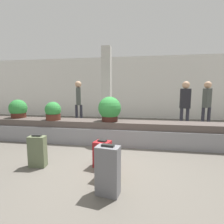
{
  "coord_description": "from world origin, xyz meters",
  "views": [
    {
      "loc": [
        0.81,
        -3.25,
        1.49
      ],
      "look_at": [
        0.0,
        1.48,
        0.88
      ],
      "focal_mm": 28.0,
      "sensor_mm": 36.0,
      "label": 1
    }
  ],
  "objects_px": {
    "suitcase_0": "(109,162)",
    "potted_plant_2": "(18,109)",
    "traveler_2": "(207,101)",
    "pillar": "(107,87)",
    "suitcase_2": "(108,170)",
    "suitcase_1": "(38,151)",
    "potted_plant_0": "(53,111)",
    "traveler_1": "(185,102)",
    "potted_plant_1": "(110,109)",
    "traveler_0": "(79,99)",
    "suitcase_3": "(102,154)"
  },
  "relations": [
    {
      "from": "traveler_1",
      "to": "potted_plant_0",
      "type": "bearing_deg",
      "value": 19.23
    },
    {
      "from": "traveler_0",
      "to": "potted_plant_2",
      "type": "bearing_deg",
      "value": -52.37
    },
    {
      "from": "potted_plant_2",
      "to": "traveler_1",
      "type": "relative_size",
      "value": 0.32
    },
    {
      "from": "suitcase_0",
      "to": "potted_plant_0",
      "type": "bearing_deg",
      "value": 150.25
    },
    {
      "from": "pillar",
      "to": "suitcase_2",
      "type": "bearing_deg",
      "value": -78.39
    },
    {
      "from": "pillar",
      "to": "suitcase_2",
      "type": "height_order",
      "value": "pillar"
    },
    {
      "from": "traveler_2",
      "to": "suitcase_1",
      "type": "bearing_deg",
      "value": 176.62
    },
    {
      "from": "suitcase_1",
      "to": "suitcase_2",
      "type": "xyz_separation_m",
      "value": [
        1.52,
        -0.67,
        0.05
      ]
    },
    {
      "from": "potted_plant_0",
      "to": "traveler_0",
      "type": "bearing_deg",
      "value": 90.74
    },
    {
      "from": "potted_plant_1",
      "to": "potted_plant_0",
      "type": "bearing_deg",
      "value": -177.15
    },
    {
      "from": "suitcase_0",
      "to": "potted_plant_2",
      "type": "distance_m",
      "value": 3.92
    },
    {
      "from": "suitcase_2",
      "to": "potted_plant_2",
      "type": "distance_m",
      "value": 4.22
    },
    {
      "from": "suitcase_3",
      "to": "potted_plant_0",
      "type": "relative_size",
      "value": 1.02
    },
    {
      "from": "pillar",
      "to": "potted_plant_0",
      "type": "xyz_separation_m",
      "value": [
        -1.08,
        -2.42,
        -0.72
      ]
    },
    {
      "from": "pillar",
      "to": "suitcase_0",
      "type": "bearing_deg",
      "value": -78.01
    },
    {
      "from": "pillar",
      "to": "suitcase_3",
      "type": "distance_m",
      "value": 4.14
    },
    {
      "from": "suitcase_2",
      "to": "traveler_0",
      "type": "height_order",
      "value": "traveler_0"
    },
    {
      "from": "suitcase_0",
      "to": "suitcase_3",
      "type": "distance_m",
      "value": 0.47
    },
    {
      "from": "suitcase_1",
      "to": "traveler_1",
      "type": "xyz_separation_m",
      "value": [
        3.45,
        3.39,
        0.77
      ]
    },
    {
      "from": "potted_plant_2",
      "to": "suitcase_0",
      "type": "bearing_deg",
      "value": -32.2
    },
    {
      "from": "suitcase_2",
      "to": "potted_plant_2",
      "type": "bearing_deg",
      "value": 151.71
    },
    {
      "from": "suitcase_1",
      "to": "suitcase_0",
      "type": "bearing_deg",
      "value": -14.05
    },
    {
      "from": "potted_plant_1",
      "to": "traveler_0",
      "type": "distance_m",
      "value": 2.66
    },
    {
      "from": "suitcase_0",
      "to": "traveler_0",
      "type": "distance_m",
      "value": 4.55
    },
    {
      "from": "suitcase_2",
      "to": "suitcase_0",
      "type": "bearing_deg",
      "value": 106.9
    },
    {
      "from": "suitcase_1",
      "to": "traveler_0",
      "type": "relative_size",
      "value": 0.34
    },
    {
      "from": "traveler_0",
      "to": "traveler_2",
      "type": "xyz_separation_m",
      "value": [
        4.85,
        -0.01,
        -0.04
      ]
    },
    {
      "from": "traveler_2",
      "to": "pillar",
      "type": "bearing_deg",
      "value": 130.82
    },
    {
      "from": "suitcase_3",
      "to": "suitcase_1",
      "type": "bearing_deg",
      "value": -156.35
    },
    {
      "from": "potted_plant_1",
      "to": "potted_plant_2",
      "type": "distance_m",
      "value": 2.93
    },
    {
      "from": "potted_plant_2",
      "to": "potted_plant_0",
      "type": "bearing_deg",
      "value": -9.51
    },
    {
      "from": "traveler_1",
      "to": "potted_plant_1",
      "type": "bearing_deg",
      "value": 30.92
    },
    {
      "from": "suitcase_3",
      "to": "traveler_2",
      "type": "relative_size",
      "value": 0.3
    },
    {
      "from": "suitcase_1",
      "to": "potted_plant_1",
      "type": "xyz_separation_m",
      "value": [
        1.11,
        1.73,
        0.65
      ]
    },
    {
      "from": "potted_plant_1",
      "to": "suitcase_1",
      "type": "bearing_deg",
      "value": -122.69
    },
    {
      "from": "potted_plant_2",
      "to": "traveler_2",
      "type": "distance_m",
      "value": 6.4
    },
    {
      "from": "suitcase_0",
      "to": "potted_plant_0",
      "type": "relative_size",
      "value": 1.1
    },
    {
      "from": "pillar",
      "to": "potted_plant_2",
      "type": "bearing_deg",
      "value": -137.02
    },
    {
      "from": "pillar",
      "to": "suitcase_0",
      "type": "relative_size",
      "value": 5.55
    },
    {
      "from": "suitcase_1",
      "to": "pillar",
      "type": "bearing_deg",
      "value": 76.17
    },
    {
      "from": "pillar",
      "to": "potted_plant_1",
      "type": "height_order",
      "value": "pillar"
    },
    {
      "from": "suitcase_2",
      "to": "potted_plant_1",
      "type": "xyz_separation_m",
      "value": [
        -0.42,
        2.39,
        0.6
      ]
    },
    {
      "from": "pillar",
      "to": "potted_plant_0",
      "type": "distance_m",
      "value": 2.75
    },
    {
      "from": "traveler_0",
      "to": "traveler_1",
      "type": "distance_m",
      "value": 4.03
    },
    {
      "from": "potted_plant_0",
      "to": "traveler_2",
      "type": "relative_size",
      "value": 0.29
    },
    {
      "from": "potted_plant_0",
      "to": "traveler_0",
      "type": "relative_size",
      "value": 0.28
    },
    {
      "from": "pillar",
      "to": "potted_plant_1",
      "type": "distance_m",
      "value": 2.49
    },
    {
      "from": "suitcase_1",
      "to": "traveler_2",
      "type": "height_order",
      "value": "traveler_2"
    },
    {
      "from": "potted_plant_1",
      "to": "traveler_1",
      "type": "relative_size",
      "value": 0.38
    },
    {
      "from": "potted_plant_2",
      "to": "suitcase_3",
      "type": "bearing_deg",
      "value": -28.23
    }
  ]
}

